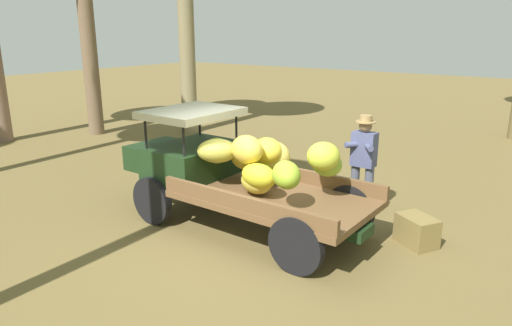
{
  "coord_description": "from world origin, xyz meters",
  "views": [
    {
      "loc": [
        -4.12,
        5.48,
        3.13
      ],
      "look_at": [
        -0.03,
        -0.17,
        1.13
      ],
      "focal_mm": 32.72,
      "sensor_mm": 36.0,
      "label": 1
    }
  ],
  "objects": [
    {
      "name": "ground_plane",
      "position": [
        0.0,
        0.0,
        0.0
      ],
      "size": [
        60.0,
        60.0,
        0.0
      ],
      "primitive_type": "plane",
      "color": "brown"
    },
    {
      "name": "truck",
      "position": [
        0.48,
        -0.2,
        0.94
      ],
      "size": [
        4.51,
        1.78,
        1.84
      ],
      "rotation": [
        0.0,
        0.0,
        -0.01
      ],
      "color": "#1A3117",
      "rests_on": "ground"
    },
    {
      "name": "farmer",
      "position": [
        -1.12,
        -1.78,
        1.01
      ],
      "size": [
        0.53,
        0.46,
        1.76
      ],
      "rotation": [
        0.0,
        0.0,
        1.56
      ],
      "color": "#515566",
      "rests_on": "ground"
    },
    {
      "name": "wooden_crate",
      "position": [
        -2.29,
        -1.16,
        0.22
      ],
      "size": [
        0.71,
        0.65,
        0.45
      ],
      "primitive_type": "cube",
      "rotation": [
        0.0,
        0.0,
        2.6
      ],
      "color": "olive",
      "rests_on": "ground"
    }
  ]
}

